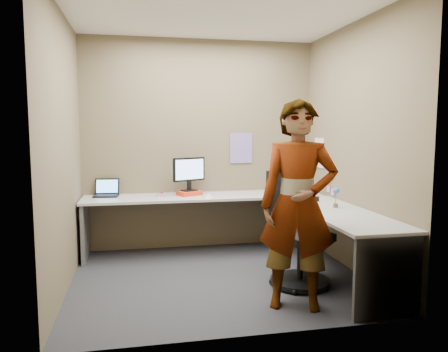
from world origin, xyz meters
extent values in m
plane|color=#26262B|center=(0.00, 0.00, 0.00)|extent=(3.00, 3.00, 0.00)
plane|color=brown|center=(0.00, 1.30, 1.35)|extent=(3.00, 0.00, 3.00)
plane|color=brown|center=(1.50, 0.00, 1.35)|extent=(0.00, 2.70, 2.70)
plane|color=brown|center=(-1.50, 0.00, 1.35)|extent=(0.00, 2.70, 2.70)
plane|color=white|center=(0.00, 0.00, 2.70)|extent=(3.00, 3.00, 0.00)
cube|color=silver|center=(0.00, 0.98, 0.71)|extent=(2.96, 0.65, 0.03)
cube|color=silver|center=(1.18, -0.32, 0.71)|extent=(0.65, 1.91, 0.03)
cube|color=#59595B|center=(-1.44, 0.98, 0.35)|extent=(0.04, 0.60, 0.70)
cube|color=#59595B|center=(1.44, 0.98, 0.35)|extent=(0.04, 0.60, 0.70)
cube|color=#59595B|center=(1.18, -1.24, 0.35)|extent=(0.60, 0.04, 0.70)
cube|color=red|center=(-0.18, 1.02, 0.76)|extent=(0.33, 0.29, 0.05)
cube|color=black|center=(-0.18, 1.02, 0.79)|extent=(0.22, 0.19, 0.01)
cube|color=black|center=(-0.18, 1.04, 0.85)|extent=(0.06, 0.05, 0.11)
cube|color=black|center=(-0.18, 1.04, 1.05)|extent=(0.42, 0.20, 0.29)
cube|color=#85B1E6|center=(-0.17, 1.03, 1.05)|extent=(0.36, 0.16, 0.25)
cube|color=black|center=(-1.19, 1.11, 0.74)|extent=(0.31, 0.24, 0.02)
cube|color=black|center=(-1.19, 1.22, 0.84)|extent=(0.30, 0.09, 0.19)
cube|color=#509BFE|center=(-1.19, 1.22, 0.84)|extent=(0.26, 0.07, 0.16)
cube|color=#B7B7BC|center=(-0.52, 0.99, 0.75)|extent=(0.12, 0.08, 0.04)
sphere|color=#B40C12|center=(-0.52, 0.98, 0.78)|extent=(0.04, 0.04, 0.04)
cone|color=white|center=(0.02, 0.75, 0.76)|extent=(0.10, 0.10, 0.06)
cube|color=black|center=(1.16, 0.30, 0.76)|extent=(0.16, 0.08, 0.05)
cylinder|color=brown|center=(1.24, -0.12, 0.75)|extent=(0.05, 0.05, 0.04)
cylinder|color=#338C3F|center=(1.24, -0.12, 0.84)|extent=(0.01, 0.01, 0.14)
sphere|color=#396DCB|center=(1.24, -0.12, 0.91)|extent=(0.07, 0.07, 0.07)
cube|color=#846BB7|center=(0.55, 1.29, 1.30)|extent=(0.30, 0.01, 0.40)
cube|color=white|center=(1.49, 0.90, 1.25)|extent=(0.01, 0.28, 0.38)
cube|color=#F2E059|center=(1.49, 0.55, 0.95)|extent=(0.01, 0.07, 0.07)
cube|color=pink|center=(1.49, 0.60, 0.82)|extent=(0.01, 0.07, 0.07)
cube|color=pink|center=(1.49, 0.48, 0.80)|extent=(0.01, 0.07, 0.07)
cube|color=#F2E059|center=(1.49, 0.70, 0.92)|extent=(0.01, 0.07, 0.07)
cylinder|color=black|center=(0.76, -0.36, 0.04)|extent=(0.60, 0.60, 0.04)
cylinder|color=black|center=(0.76, -0.36, 0.28)|extent=(0.06, 0.06, 0.43)
cube|color=black|center=(0.76, -0.36, 0.50)|extent=(0.65, 0.65, 0.07)
cube|color=black|center=(0.67, -0.14, 0.85)|extent=(0.45, 0.24, 0.59)
cube|color=black|center=(0.52, -0.46, 0.68)|extent=(0.17, 0.31, 0.03)
cube|color=black|center=(1.01, -0.25, 0.68)|extent=(0.17, 0.31, 0.03)
imported|color=#999399|center=(0.54, -0.84, 0.91)|extent=(0.77, 0.63, 1.81)
camera|label=1|loc=(-0.82, -4.36, 1.57)|focal=35.00mm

